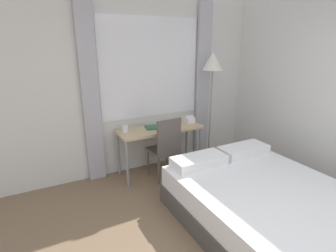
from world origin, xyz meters
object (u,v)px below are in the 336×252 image
(desk_chair, at_px, (165,146))
(book, at_px, (153,127))
(standing_lamp, at_px, (212,72))
(telephone, at_px, (189,119))
(mug, at_px, (125,129))
(desk, at_px, (160,132))
(bed, at_px, (265,205))

(desk_chair, bearing_deg, book, 99.85)
(standing_lamp, bearing_deg, telephone, 170.08)
(desk_chair, height_order, mug, desk_chair)
(desk_chair, height_order, standing_lamp, standing_lamp)
(desk, xyz_separation_m, standing_lamp, (0.92, -0.03, 0.87))
(desk_chair, bearing_deg, mug, 145.91)
(book, relative_size, mug, 2.52)
(standing_lamp, bearing_deg, book, 175.94)
(desk, height_order, telephone, telephone)
(bed, bearing_deg, telephone, 87.16)
(desk, xyz_separation_m, telephone, (0.54, 0.03, 0.12))
(desk_chair, relative_size, telephone, 5.54)
(standing_lamp, bearing_deg, desk_chair, -166.86)
(desk, xyz_separation_m, desk_chair, (-0.04, -0.25, -0.14))
(desk, height_order, book, book)
(standing_lamp, relative_size, mug, 19.96)
(desk_chair, relative_size, book, 4.11)
(standing_lamp, height_order, book, standing_lamp)
(bed, bearing_deg, desk_chair, 108.71)
(telephone, xyz_separation_m, book, (-0.65, 0.01, -0.04))
(desk_chair, distance_m, telephone, 0.70)
(desk_chair, distance_m, book, 0.37)
(telephone, bearing_deg, desk_chair, -153.59)
(telephone, relative_size, mug, 1.87)
(desk, bearing_deg, standing_lamp, -1.99)
(bed, height_order, standing_lamp, standing_lamp)
(book, bearing_deg, telephone, -0.64)
(desk, height_order, standing_lamp, standing_lamp)
(desk_chair, relative_size, standing_lamp, 0.52)
(bed, distance_m, mug, 2.09)
(telephone, bearing_deg, desk, -176.48)
(telephone, distance_m, book, 0.65)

